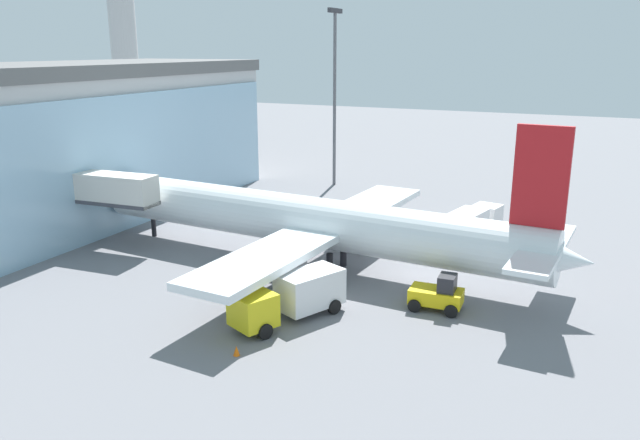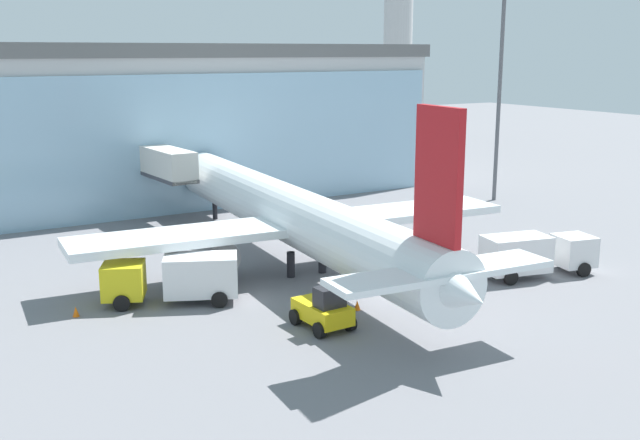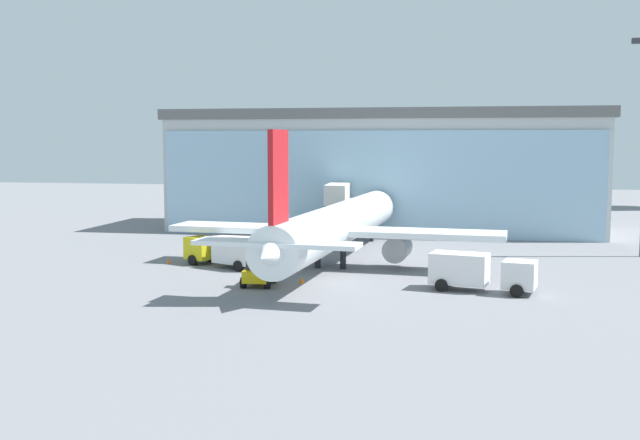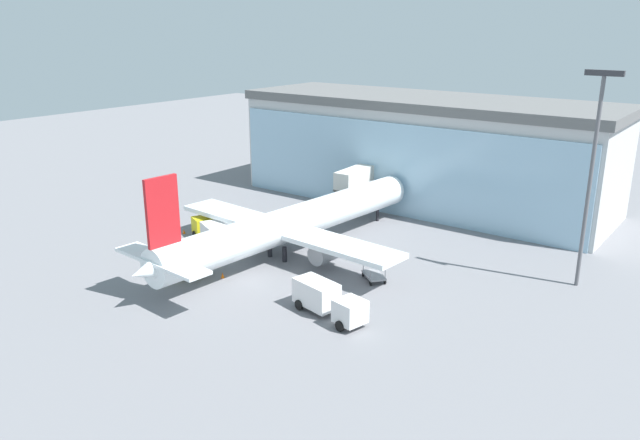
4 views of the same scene
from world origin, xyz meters
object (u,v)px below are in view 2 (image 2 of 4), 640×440
at_px(control_tower, 399,4).
at_px(safety_cone_wingtip, 76,312).
at_px(fuel_truck, 535,253).
at_px(safety_cone_nose, 357,305).
at_px(jet_bridge, 155,162).
at_px(airplane, 292,216).
at_px(pushback_tug, 324,310).
at_px(baggage_cart, 433,240).
at_px(apron_light_mast, 500,73).
at_px(catering_truck, 176,277).

relative_size(control_tower, safety_cone_wingtip, 64.30).
height_order(fuel_truck, safety_cone_nose, fuel_truck).
bearing_deg(fuel_truck, jet_bridge, 129.50).
height_order(airplane, safety_cone_nose, airplane).
distance_m(control_tower, pushback_tug, 101.57).
relative_size(airplane, safety_cone_wingtip, 71.58).
xyz_separation_m(control_tower, baggage_cart, (-46.41, -68.48, -21.00)).
bearing_deg(fuel_truck, safety_cone_wingtip, 176.92).
distance_m(pushback_tug, safety_cone_nose, 3.32).
relative_size(baggage_cart, safety_cone_wingtip, 5.80).
bearing_deg(apron_light_mast, safety_cone_wingtip, -163.06).
relative_size(pushback_tug, safety_cone_nose, 5.99).
distance_m(jet_bridge, pushback_tug, 29.44).
xyz_separation_m(control_tower, catering_truck, (-66.33, -70.85, -20.04)).
xyz_separation_m(jet_bridge, apron_light_mast, (29.67, -8.65, 6.99)).
distance_m(airplane, pushback_tug, 11.52).
bearing_deg(fuel_truck, control_tower, 71.18).
xyz_separation_m(jet_bridge, baggage_cart, (13.89, -19.32, -4.18)).
height_order(apron_light_mast, safety_cone_nose, apron_light_mast).
distance_m(apron_light_mast, safety_cone_nose, 35.57).
distance_m(apron_light_mast, pushback_tug, 38.43).
height_order(catering_truck, safety_cone_wingtip, catering_truck).
relative_size(safety_cone_nose, safety_cone_wingtip, 1.00).
relative_size(apron_light_mast, baggage_cart, 6.21).
distance_m(apron_light_mast, catering_truck, 39.36).
distance_m(jet_bridge, apron_light_mast, 31.69).
xyz_separation_m(airplane, catering_truck, (-8.95, -3.08, -1.89)).
distance_m(airplane, safety_cone_nose, 9.72).
xyz_separation_m(pushback_tug, safety_cone_wingtip, (-10.41, 8.03, -0.70)).
xyz_separation_m(apron_light_mast, safety_cone_wingtip, (-41.07, -12.51, -11.40)).
bearing_deg(safety_cone_nose, pushback_tug, -154.33).
distance_m(catering_truck, pushback_tug, 9.04).
bearing_deg(jet_bridge, safety_cone_nose, -179.99).
relative_size(airplane, pushback_tug, 11.95).
xyz_separation_m(jet_bridge, airplane, (2.92, -18.62, -1.32)).
xyz_separation_m(control_tower, pushback_tug, (-61.30, -78.34, -20.53)).
relative_size(apron_light_mast, pushback_tug, 6.01).
height_order(jet_bridge, airplane, airplane).
distance_m(baggage_cart, pushback_tug, 17.86).
height_order(catering_truck, fuel_truck, same).
xyz_separation_m(baggage_cart, safety_cone_nose, (-11.95, -8.45, -0.23)).
bearing_deg(apron_light_mast, jet_bridge, 163.75).
relative_size(control_tower, baggage_cart, 11.09).
bearing_deg(pushback_tug, fuel_truck, -89.08).
distance_m(airplane, catering_truck, 9.65).
xyz_separation_m(control_tower, safety_cone_nose, (-58.37, -76.93, -21.23)).
height_order(fuel_truck, baggage_cart, fuel_truck).
height_order(apron_light_mast, fuel_truck, apron_light_mast).
bearing_deg(safety_cone_nose, apron_light_mast, 34.59).
distance_m(control_tower, safety_cone_wingtip, 102.64).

